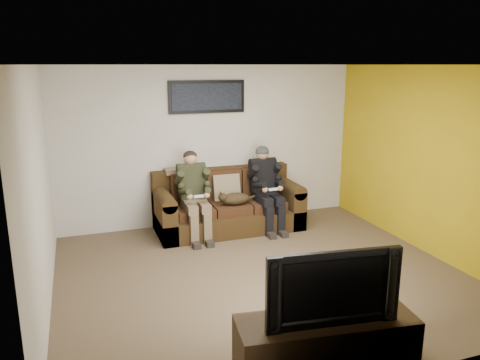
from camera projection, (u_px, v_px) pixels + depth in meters
name	position (u px, v px, depth m)	size (l,w,h in m)	color
floor	(261.00, 274.00, 5.96)	(5.00, 5.00, 0.00)	brown
ceiling	(264.00, 65.00, 5.33)	(5.00, 5.00, 0.00)	silver
wall_back	(211.00, 146.00, 7.71)	(5.00, 5.00, 0.00)	beige
wall_front	(373.00, 239.00, 3.59)	(5.00, 5.00, 0.00)	beige
wall_left	(39.00, 194.00, 4.84)	(4.50, 4.50, 0.00)	beige
wall_right	(430.00, 161.00, 6.45)	(4.50, 4.50, 0.00)	beige
accent_wall_right	(430.00, 161.00, 6.45)	(4.50, 4.50, 0.00)	gold
sofa	(227.00, 207.00, 7.59)	(2.31, 1.00, 0.94)	#372510
throw_pillow	(226.00, 187.00, 7.56)	(0.44, 0.13, 0.42)	#8A7A5A
throw_blanket	(180.00, 171.00, 7.49)	(0.47, 0.23, 0.08)	tan
person_left	(194.00, 190.00, 7.13)	(0.51, 0.87, 1.32)	#77634A
person_right	(266.00, 183.00, 7.52)	(0.51, 0.86, 1.33)	black
cat	(234.00, 199.00, 7.31)	(0.66, 0.26, 0.24)	#423119
framed_poster	(207.00, 97.00, 7.46)	(1.25, 0.05, 0.52)	black
tv_stand	(325.00, 344.00, 4.05)	(1.56, 0.50, 0.49)	#302010
television	(328.00, 283.00, 3.92)	(1.15, 0.15, 0.66)	black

